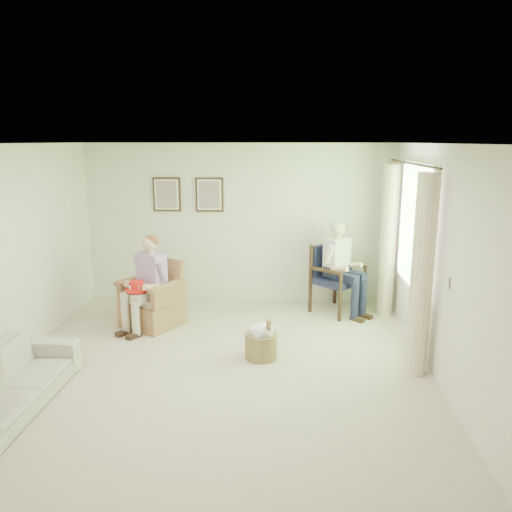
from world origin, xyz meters
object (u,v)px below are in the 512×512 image
Objects in this scene: person_dark at (339,261)px; red_hat at (137,287)px; wood_armchair at (337,275)px; sofa at (6,383)px; wicker_armchair at (153,305)px; hatbox at (261,340)px; person_wicker at (149,277)px.

person_dark is 4.64× the size of red_hat.
wood_armchair is 3.45× the size of red_hat.
wood_armchair reaches higher than sofa.
wood_armchair is (2.74, 0.83, 0.27)m from wicker_armchair.
wicker_armchair is 2.56m from sofa.
hatbox is (1.77, -0.75, -0.42)m from red_hat.
wood_armchair is at bearing 59.81° from hatbox.
wicker_armchair is at bearing 146.94° from person_dark.
person_wicker is at bearing 54.41° from red_hat.
wicker_armchair is 2.87m from person_dark.
sofa is at bearing -150.80° from hatbox.
wood_armchair reaches higher than wicker_armchair.
person_wicker reaches higher than hatbox.
person_dark is at bearing 42.69° from wicker_armchair.
red_hat is 1.96m from hatbox.
wood_armchair is 0.55× the size of sofa.
wood_armchair reaches higher than hatbox.
wicker_armchair is 0.48m from red_hat.
wicker_armchair is 2.87m from wood_armchair.
wood_armchair is at bearing 48.44° from person_wicker.
wood_armchair is 1.76× the size of hatbox.
person_dark reaches higher than hatbox.
wicker_armchair is 0.91× the size of wood_armchair.
wicker_armchair reaches higher than sofa.
hatbox is (-1.10, -1.88, -0.34)m from wood_armchair.
sofa is 6.27× the size of red_hat.
red_hat is at bearing 157.14° from hatbox.
red_hat is (-0.13, -0.30, 0.35)m from wicker_armchair.
red_hat is at bearing 151.97° from person_dark.
person_wicker reaches higher than red_hat.
hatbox is (2.47, 1.38, -0.05)m from sofa.
person_wicker reaches higher than wood_armchair.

